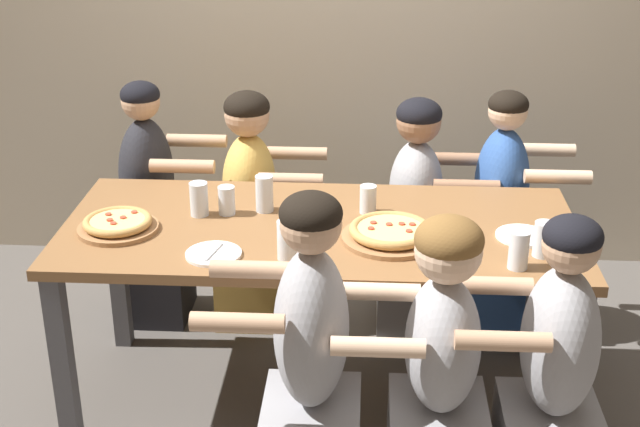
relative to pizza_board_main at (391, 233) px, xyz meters
The scene contains 20 objects.
ground_plane 0.87m from the pizza_board_main, 157.27° to the left, with size 18.00×18.00×0.00m, color #514C47.
dining_table 0.31m from the pizza_board_main, 157.27° to the left, with size 1.96×0.87×0.79m.
pizza_board_main is the anchor object (origin of this frame).
pizza_board_second 1.02m from the pizza_board_main, behind, with size 0.30×0.30×0.05m.
empty_plate_a 0.65m from the pizza_board_main, 165.00° to the right, with size 0.20×0.20×0.02m.
empty_plate_b 0.49m from the pizza_board_main, ahead, with size 0.20×0.20×0.02m.
drinking_glass_a 0.54m from the pizza_board_main, 10.61° to the right, with size 0.07×0.07×0.13m.
drinking_glass_b 0.77m from the pizza_board_main, 166.00° to the left, with size 0.07×0.07×0.13m.
drinking_glass_c 0.55m from the pizza_board_main, 153.86° to the left, with size 0.07×0.07×0.15m.
drinking_glass_d 0.40m from the pizza_board_main, 154.33° to the right, with size 0.08×0.08×0.14m.
drinking_glass_e 0.48m from the pizza_board_main, 24.97° to the right, with size 0.07×0.07×0.14m.
drinking_glass_f 0.67m from the pizza_board_main, 162.31° to the left, with size 0.07×0.07×0.11m.
drinking_glass_g 0.26m from the pizza_board_main, 109.16° to the left, with size 0.07×0.07×0.11m.
diner_near_center 0.66m from the pizza_board_main, 115.35° to the right, with size 0.51×0.40×1.19m.
diner_far_midright 0.84m from the pizza_board_main, 80.26° to the left, with size 0.51×0.40×1.10m.
diner_far_left 1.37m from the pizza_board_main, 144.91° to the left, with size 0.51×0.40×1.16m.
diner_far_right 0.97m from the pizza_board_main, 56.29° to the left, with size 0.51×0.40×1.14m.
diner_near_midright 0.64m from the pizza_board_main, 74.04° to the right, with size 0.51×0.40×1.12m.
diner_near_right 0.81m from the pizza_board_main, 46.47° to the right, with size 0.51×0.40×1.13m.
diner_far_midleft 1.03m from the pizza_board_main, 129.05° to the left, with size 0.51×0.40×1.12m.
Camera 1 is at (0.18, -3.08, 2.19)m, focal length 50.00 mm.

